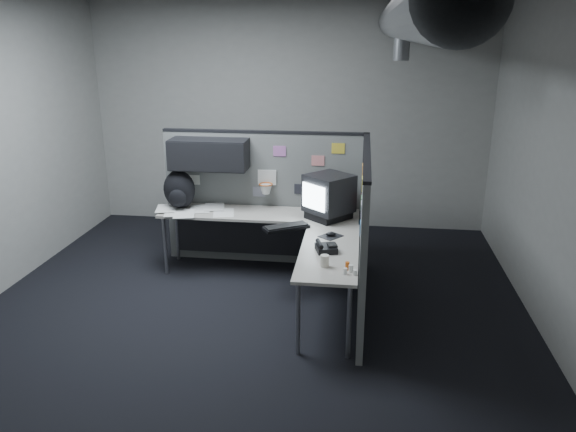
# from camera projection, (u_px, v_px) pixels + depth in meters

# --- Properties ---
(room) EXTENTS (5.62, 5.62, 3.22)m
(room) POSITION_uv_depth(u_px,v_px,m) (309.00, 105.00, 5.07)
(room) COLOR black
(room) RESTS_ON ground
(partition_back) EXTENTS (2.44, 0.42, 1.63)m
(partition_back) POSITION_uv_depth(u_px,v_px,m) (250.00, 184.00, 6.67)
(partition_back) COLOR slate
(partition_back) RESTS_ON ground
(partition_right) EXTENTS (0.07, 2.23, 1.63)m
(partition_right) POSITION_uv_depth(u_px,v_px,m) (363.00, 232.00, 5.60)
(partition_right) COLOR slate
(partition_right) RESTS_ON ground
(desk) EXTENTS (2.31, 2.11, 0.73)m
(desk) POSITION_uv_depth(u_px,v_px,m) (277.00, 231.00, 6.24)
(desk) COLOR #AAA49A
(desk) RESTS_ON ground
(monitor) EXTENTS (0.62, 0.62, 0.50)m
(monitor) POSITION_uv_depth(u_px,v_px,m) (329.00, 196.00, 6.21)
(monitor) COLOR black
(monitor) RESTS_ON desk
(keyboard) EXTENTS (0.51, 0.40, 0.04)m
(keyboard) POSITION_uv_depth(u_px,v_px,m) (286.00, 227.00, 5.95)
(keyboard) COLOR black
(keyboard) RESTS_ON desk
(mouse) EXTENTS (0.27, 0.28, 0.05)m
(mouse) POSITION_uv_depth(u_px,v_px,m) (331.00, 235.00, 5.73)
(mouse) COLOR black
(mouse) RESTS_ON desk
(phone) EXTENTS (0.24, 0.25, 0.10)m
(phone) POSITION_uv_depth(u_px,v_px,m) (326.00, 248.00, 5.34)
(phone) COLOR black
(phone) RESTS_ON desk
(bottles) EXTENTS (0.12, 0.14, 0.07)m
(bottles) POSITION_uv_depth(u_px,v_px,m) (349.00, 269.00, 4.87)
(bottles) COLOR silver
(bottles) RESTS_ON desk
(cup) EXTENTS (0.09, 0.09, 0.11)m
(cup) POSITION_uv_depth(u_px,v_px,m) (325.00, 261.00, 4.98)
(cup) COLOR beige
(cup) RESTS_ON desk
(papers) EXTENTS (1.00, 0.70, 0.02)m
(papers) POSITION_uv_depth(u_px,v_px,m) (194.00, 210.00, 6.54)
(papers) COLOR white
(papers) RESTS_ON desk
(backpack) EXTENTS (0.42, 0.39, 0.46)m
(backpack) POSITION_uv_depth(u_px,v_px,m) (179.00, 190.00, 6.58)
(backpack) COLOR black
(backpack) RESTS_ON desk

